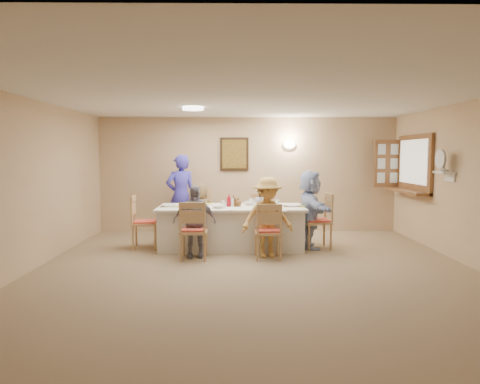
{
  "coord_description": "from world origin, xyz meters",
  "views": [
    {
      "loc": [
        -0.29,
        -5.88,
        1.69
      ],
      "look_at": [
        -0.2,
        1.4,
        1.05
      ],
      "focal_mm": 32.0,
      "sensor_mm": 36.0,
      "label": 1
    }
  ],
  "objects_px": {
    "chair_back_right": "(262,217)",
    "diner_right_end": "(310,209)",
    "serving_hatch": "(415,164)",
    "chair_back_left": "(201,214)",
    "chair_front_right": "(268,231)",
    "condiment_ketchup": "(229,200)",
    "diner_back_right": "(262,211)",
    "chair_left_end": "(145,222)",
    "caregiver": "(181,196)",
    "diner_front_left": "(194,221)",
    "chair_front_left": "(194,230)",
    "diner_back_left": "(201,212)",
    "dining_table": "(231,227)",
    "chair_right_end": "(317,220)",
    "desk_fan": "(443,163)",
    "diner_front_right": "(267,217)"
  },
  "relations": [
    {
      "from": "chair_back_right",
      "to": "diner_right_end",
      "type": "xyz_separation_m",
      "value": [
        0.82,
        -0.8,
        0.25
      ]
    },
    {
      "from": "serving_hatch",
      "to": "chair_back_left",
      "type": "height_order",
      "value": "serving_hatch"
    },
    {
      "from": "chair_front_right",
      "to": "condiment_ketchup",
      "type": "xyz_separation_m",
      "value": [
        -0.64,
        0.78,
        0.41
      ]
    },
    {
      "from": "diner_back_right",
      "to": "condiment_ketchup",
      "type": "height_order",
      "value": "diner_back_right"
    },
    {
      "from": "serving_hatch",
      "to": "chair_left_end",
      "type": "relative_size",
      "value": 1.55
    },
    {
      "from": "diner_back_right",
      "to": "caregiver",
      "type": "distance_m",
      "value": 1.73
    },
    {
      "from": "diner_back_right",
      "to": "diner_right_end",
      "type": "bearing_deg",
      "value": 150.98
    },
    {
      "from": "chair_back_right",
      "to": "diner_front_left",
      "type": "bearing_deg",
      "value": -130.32
    },
    {
      "from": "chair_front_left",
      "to": "diner_back_left",
      "type": "height_order",
      "value": "diner_back_left"
    },
    {
      "from": "caregiver",
      "to": "serving_hatch",
      "type": "bearing_deg",
      "value": 151.14
    },
    {
      "from": "dining_table",
      "to": "serving_hatch",
      "type": "bearing_deg",
      "value": 10.4
    },
    {
      "from": "chair_back_right",
      "to": "chair_front_left",
      "type": "height_order",
      "value": "chair_front_left"
    },
    {
      "from": "diner_right_end",
      "to": "caregiver",
      "type": "distance_m",
      "value": 2.73
    },
    {
      "from": "serving_hatch",
      "to": "chair_back_right",
      "type": "relative_size",
      "value": 1.64
    },
    {
      "from": "chair_front_left",
      "to": "caregiver",
      "type": "bearing_deg",
      "value": -76.78
    },
    {
      "from": "chair_front_left",
      "to": "condiment_ketchup",
      "type": "xyz_separation_m",
      "value": [
        0.56,
        0.78,
        0.4
      ]
    },
    {
      "from": "chair_back_left",
      "to": "chair_back_right",
      "type": "bearing_deg",
      "value": -10.88
    },
    {
      "from": "chair_front_right",
      "to": "diner_back_left",
      "type": "xyz_separation_m",
      "value": [
        -1.2,
        1.48,
        0.11
      ]
    },
    {
      "from": "dining_table",
      "to": "condiment_ketchup",
      "type": "height_order",
      "value": "condiment_ketchup"
    },
    {
      "from": "chair_right_end",
      "to": "desk_fan",
      "type": "bearing_deg",
      "value": 64.43
    },
    {
      "from": "diner_front_left",
      "to": "diner_right_end",
      "type": "bearing_deg",
      "value": 14.32
    },
    {
      "from": "diner_front_right",
      "to": "caregiver",
      "type": "bearing_deg",
      "value": 121.94
    },
    {
      "from": "chair_back_right",
      "to": "diner_back_left",
      "type": "bearing_deg",
      "value": -175.57
    },
    {
      "from": "serving_hatch",
      "to": "chair_front_left",
      "type": "relative_size",
      "value": 1.57
    },
    {
      "from": "chair_right_end",
      "to": "diner_back_right",
      "type": "bearing_deg",
      "value": -131.08
    },
    {
      "from": "diner_front_right",
      "to": "diner_right_end",
      "type": "xyz_separation_m",
      "value": [
        0.82,
        0.68,
        0.04
      ]
    },
    {
      "from": "chair_front_right",
      "to": "diner_right_end",
      "type": "distance_m",
      "value": 1.17
    },
    {
      "from": "chair_front_right",
      "to": "caregiver",
      "type": "xyz_separation_m",
      "value": [
        -1.65,
        1.95,
        0.38
      ]
    },
    {
      "from": "chair_back_left",
      "to": "chair_front_left",
      "type": "relative_size",
      "value": 1.06
    },
    {
      "from": "diner_back_right",
      "to": "diner_right_end",
      "type": "distance_m",
      "value": 1.07
    },
    {
      "from": "chair_front_right",
      "to": "diner_back_right",
      "type": "distance_m",
      "value": 1.49
    },
    {
      "from": "dining_table",
      "to": "chair_front_left",
      "type": "distance_m",
      "value": 1.0
    },
    {
      "from": "condiment_ketchup",
      "to": "dining_table",
      "type": "bearing_deg",
      "value": 25.48
    },
    {
      "from": "chair_front_left",
      "to": "diner_back_left",
      "type": "relative_size",
      "value": 0.83
    },
    {
      "from": "chair_back_right",
      "to": "diner_back_right",
      "type": "bearing_deg",
      "value": -91.28
    },
    {
      "from": "chair_front_right",
      "to": "diner_right_end",
      "type": "xyz_separation_m",
      "value": [
        0.82,
        0.8,
        0.25
      ]
    },
    {
      "from": "desk_fan",
      "to": "chair_left_end",
      "type": "distance_m",
      "value": 5.16
    },
    {
      "from": "chair_left_end",
      "to": "diner_back_left",
      "type": "xyz_separation_m",
      "value": [
        0.95,
        0.68,
        0.09
      ]
    },
    {
      "from": "chair_front_left",
      "to": "condiment_ketchup",
      "type": "relative_size",
      "value": 4.18
    },
    {
      "from": "diner_right_end",
      "to": "dining_table",
      "type": "bearing_deg",
      "value": 84.86
    },
    {
      "from": "diner_back_left",
      "to": "chair_back_right",
      "type": "bearing_deg",
      "value": -164.74
    },
    {
      "from": "chair_front_left",
      "to": "dining_table",
      "type": "bearing_deg",
      "value": -126.64
    },
    {
      "from": "chair_front_left",
      "to": "diner_back_left",
      "type": "distance_m",
      "value": 1.48
    },
    {
      "from": "chair_back_right",
      "to": "caregiver",
      "type": "height_order",
      "value": "caregiver"
    },
    {
      "from": "diner_front_left",
      "to": "desk_fan",
      "type": "bearing_deg",
      "value": -4.51
    },
    {
      "from": "chair_left_end",
      "to": "diner_front_right",
      "type": "relative_size",
      "value": 0.73
    },
    {
      "from": "caregiver",
      "to": "diner_front_left",
      "type": "bearing_deg",
      "value": 81.09
    },
    {
      "from": "chair_front_left",
      "to": "diner_right_end",
      "type": "relative_size",
      "value": 0.68
    },
    {
      "from": "chair_front_right",
      "to": "diner_right_end",
      "type": "relative_size",
      "value": 0.65
    },
    {
      "from": "chair_left_end",
      "to": "diner_front_left",
      "type": "distance_m",
      "value": 1.17
    }
  ]
}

